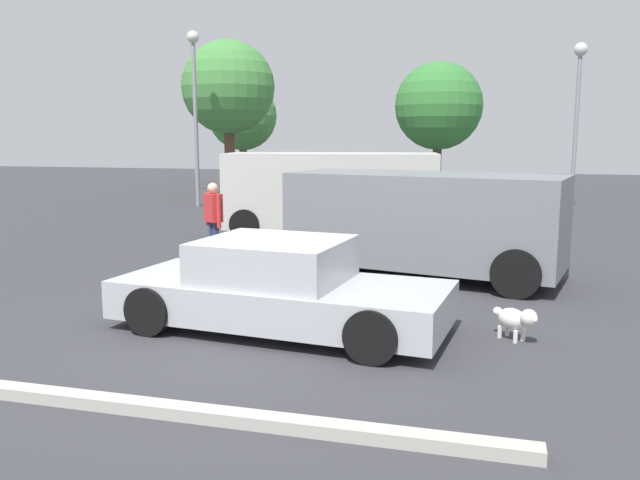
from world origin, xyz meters
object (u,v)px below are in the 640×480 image
(light_post_far, at_px, (578,96))
(suv_dark, at_px, (425,220))
(light_post_near, at_px, (195,88))
(sedan_foreground, at_px, (279,288))
(dog, at_px, (516,319))
(light_post_mid, at_px, (196,107))
(van_white, at_px, (332,191))
(pedestrian, at_px, (213,215))

(light_post_far, bearing_deg, suv_dark, -108.21)
(light_post_near, bearing_deg, sedan_foreground, -60.61)
(sedan_foreground, xyz_separation_m, dog, (3.03, 0.30, -0.28))
(dog, bearing_deg, suv_dark, 154.34)
(light_post_near, height_order, light_post_mid, light_post_near)
(light_post_mid, bearing_deg, sedan_foreground, -61.93)
(dog, height_order, light_post_mid, light_post_mid)
(light_post_far, bearing_deg, light_post_mid, 160.97)
(dog, xyz_separation_m, light_post_far, (2.30, 15.15, 3.60))
(van_white, xyz_separation_m, light_post_near, (-6.55, 5.71, 3.13))
(dog, xyz_separation_m, suv_dark, (-1.51, 3.55, 0.76))
(sedan_foreground, distance_m, pedestrian, 5.11)
(light_post_near, bearing_deg, light_post_far, 6.27)
(light_post_near, relative_size, light_post_mid, 1.09)
(van_white, distance_m, light_post_mid, 16.54)
(dog, bearing_deg, pedestrian, -172.57)
(suv_dark, height_order, light_post_near, light_post_near)
(sedan_foreground, height_order, suv_dark, suv_dark)
(light_post_mid, bearing_deg, pedestrian, -63.49)
(sedan_foreground, relative_size, suv_dark, 0.88)
(pedestrian, height_order, light_post_mid, light_post_mid)
(sedan_foreground, distance_m, suv_dark, 4.17)
(van_white, bearing_deg, pedestrian, -119.04)
(suv_dark, relative_size, pedestrian, 3.19)
(pedestrian, relative_size, light_post_near, 0.26)
(light_post_near, height_order, light_post_far, light_post_near)
(dog, relative_size, pedestrian, 0.33)
(dog, distance_m, light_post_far, 15.74)
(van_white, relative_size, light_post_mid, 0.98)
(pedestrian, height_order, light_post_near, light_post_near)
(sedan_foreground, xyz_separation_m, suv_dark, (1.52, 3.85, 0.48))
(suv_dark, bearing_deg, sedan_foreground, -99.21)
(sedan_foreground, height_order, light_post_far, light_post_far)
(dog, xyz_separation_m, van_white, (-4.36, 7.99, 0.87))
(dog, height_order, light_post_far, light_post_far)
(van_white, xyz_separation_m, light_post_mid, (-9.97, 12.90, 2.82))
(pedestrian, relative_size, light_post_mid, 0.28)
(van_white, distance_m, pedestrian, 4.34)
(pedestrian, relative_size, light_post_far, 0.29)
(suv_dark, distance_m, light_post_far, 12.54)
(pedestrian, xyz_separation_m, light_post_far, (8.17, 11.22, 2.92))
(van_white, relative_size, pedestrian, 3.48)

